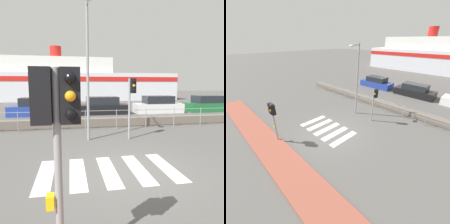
% 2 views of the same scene
% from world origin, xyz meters
% --- Properties ---
extents(ground_plane, '(160.00, 160.00, 0.00)m').
position_xyz_m(ground_plane, '(0.00, 0.00, 0.00)').
color(ground_plane, '#565451').
extents(sidewalk_brick, '(24.00, 1.80, 0.12)m').
position_xyz_m(sidewalk_brick, '(0.00, -4.10, 0.06)').
color(sidewalk_brick, '#934C3D').
rests_on(sidewalk_brick, ground_plane).
extents(crosswalk, '(4.05, 2.40, 0.01)m').
position_xyz_m(crosswalk, '(-0.65, 0.00, 0.00)').
color(crosswalk, silver).
rests_on(crosswalk, ground_plane).
extents(seawall, '(21.71, 0.55, 0.53)m').
position_xyz_m(seawall, '(0.00, 6.87, 0.26)').
color(seawall, '#6B6056').
rests_on(seawall, ground_plane).
extents(harbor_fence, '(19.58, 0.04, 1.14)m').
position_xyz_m(harbor_fence, '(-0.00, 5.99, 0.75)').
color(harbor_fence, gray).
rests_on(harbor_fence, ground_plane).
extents(traffic_light_near, '(0.58, 0.41, 2.74)m').
position_xyz_m(traffic_light_near, '(-1.88, -3.39, 2.14)').
color(traffic_light_near, gray).
rests_on(traffic_light_near, ground_plane).
extents(traffic_light_far, '(0.34, 0.32, 2.83)m').
position_xyz_m(traffic_light_far, '(1.08, 3.59, 2.08)').
color(traffic_light_far, gray).
rests_on(traffic_light_far, ground_plane).
extents(streetlamp, '(0.32, 1.17, 6.07)m').
position_xyz_m(streetlamp, '(-0.91, 3.56, 3.77)').
color(streetlamp, gray).
rests_on(streetlamp, ground_plane).
extents(ferry_boat, '(31.68, 6.12, 8.61)m').
position_xyz_m(ferry_boat, '(-0.77, 30.65, 2.90)').
color(ferry_boat, silver).
rests_on(ferry_boat, ground_plane).
extents(parked_car_blue, '(4.52, 1.80, 1.49)m').
position_xyz_m(parked_car_blue, '(-4.36, 12.64, 0.63)').
color(parked_car_blue, '#233D9E').
rests_on(parked_car_blue, ground_plane).
extents(parked_car_black, '(4.56, 1.81, 1.50)m').
position_xyz_m(parked_car_black, '(1.04, 12.64, 0.64)').
color(parked_car_black, black).
rests_on(parked_car_black, ground_plane).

